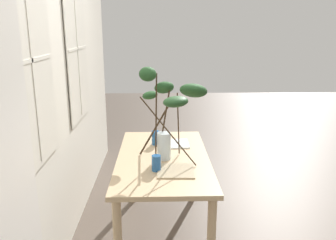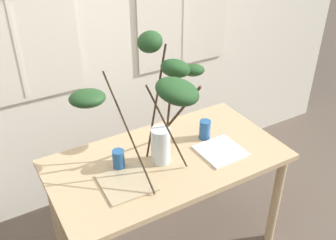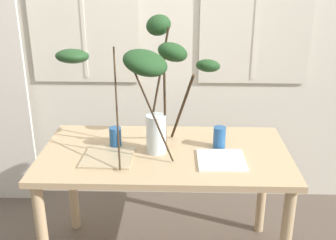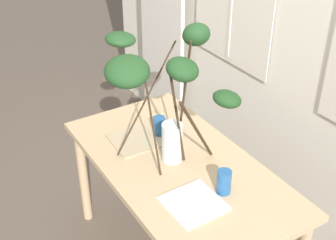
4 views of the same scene
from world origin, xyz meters
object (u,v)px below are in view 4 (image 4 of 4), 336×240
object	(u,v)px
vase_with_branches	(161,82)
plate_square_right	(194,203)
drinking_glass_blue_left	(159,126)
plate_square_left	(136,140)
drinking_glass_blue_right	(224,182)
dining_table	(178,178)

from	to	relation	value
vase_with_branches	plate_square_right	bearing A→B (deg)	-7.90
vase_with_branches	drinking_glass_blue_left	world-z (taller)	vase_with_branches
vase_with_branches	plate_square_right	distance (m)	0.61
vase_with_branches	drinking_glass_blue_left	bearing A→B (deg)	152.20
plate_square_left	plate_square_right	size ratio (longest dim) A/B	1.06
vase_with_branches	drinking_glass_blue_right	distance (m)	0.58
drinking_glass_blue_right	dining_table	bearing A→B (deg)	-168.59
dining_table	drinking_glass_blue_right	distance (m)	0.36
vase_with_branches	drinking_glass_blue_right	world-z (taller)	vase_with_branches
plate_square_right	drinking_glass_blue_right	bearing A→B (deg)	89.31
plate_square_left	vase_with_branches	bearing A→B (deg)	7.61
drinking_glass_blue_left	drinking_glass_blue_right	bearing A→B (deg)	0.79
vase_with_branches	plate_square_right	size ratio (longest dim) A/B	3.46
dining_table	drinking_glass_blue_left	distance (m)	0.34
plate_square_left	plate_square_right	bearing A→B (deg)	-2.00
vase_with_branches	plate_square_left	bearing A→B (deg)	-172.39
drinking_glass_blue_right	plate_square_left	distance (m)	0.65
drinking_glass_blue_right	plate_square_right	bearing A→B (deg)	-90.69
drinking_glass_blue_left	plate_square_right	xyz separation A→B (m)	(0.60, -0.17, -0.05)
plate_square_left	drinking_glass_blue_left	bearing A→B (deg)	81.87
plate_square_left	plate_square_right	distance (m)	0.62
vase_with_branches	dining_table	bearing A→B (deg)	38.74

